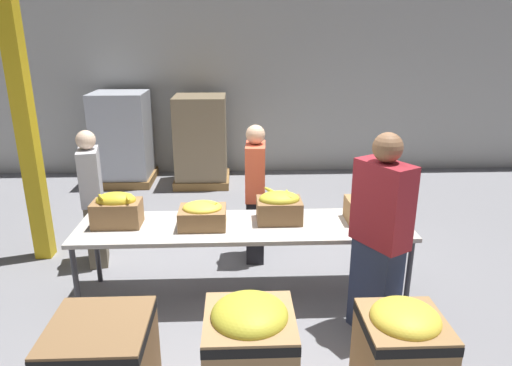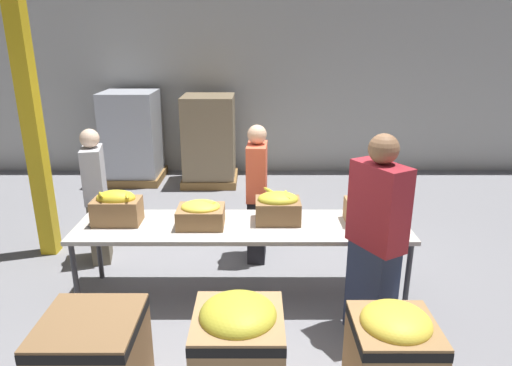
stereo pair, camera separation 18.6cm
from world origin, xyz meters
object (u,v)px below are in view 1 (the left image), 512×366
(volunteer_1, at_px, (379,239))
(pallet_stack_0, at_px, (201,141))
(banana_box_0, at_px, (117,209))
(volunteer_2, at_px, (93,200))
(banana_box_2, at_px, (279,206))
(pallet_stack_1, at_px, (123,139))
(support_pillar, at_px, (19,81))
(volunteer_0, at_px, (255,195))
(donation_bin_1, at_px, (250,350))
(banana_box_3, at_px, (371,207))
(donation_bin_2, at_px, (401,350))
(sorting_table, at_px, (244,229))
(donation_bin_0, at_px, (102,363))
(banana_box_1, at_px, (203,214))

(volunteer_1, distance_m, pallet_stack_0, 4.55)
(banana_box_0, distance_m, volunteer_2, 0.85)
(banana_box_2, bearing_deg, volunteer_1, -42.85)
(pallet_stack_1, bearing_deg, pallet_stack_0, -5.34)
(banana_box_2, relative_size, support_pillar, 0.11)
(volunteer_0, xyz_separation_m, donation_bin_1, (-0.13, -2.16, -0.34))
(banana_box_0, bearing_deg, banana_box_3, 0.39)
(banana_box_3, height_order, support_pillar, support_pillar)
(donation_bin_1, xyz_separation_m, donation_bin_2, (1.05, -0.00, -0.03))
(volunteer_1, height_order, pallet_stack_1, volunteer_1)
(sorting_table, bearing_deg, donation_bin_1, -89.49)
(banana_box_0, distance_m, banana_box_2, 1.52)
(banana_box_0, distance_m, pallet_stack_1, 3.76)
(volunteer_0, distance_m, donation_bin_2, 2.37)
(sorting_table, bearing_deg, pallet_stack_0, 100.41)
(sorting_table, height_order, pallet_stack_0, pallet_stack_0)
(volunteer_0, distance_m, volunteer_2, 1.76)
(volunteer_2, relative_size, pallet_stack_0, 1.01)
(donation_bin_0, bearing_deg, donation_bin_2, -0.00)
(banana_box_3, distance_m, donation_bin_1, 1.93)
(banana_box_0, bearing_deg, banana_box_1, -4.18)
(volunteer_1, bearing_deg, pallet_stack_1, 5.71)
(banana_box_1, height_order, banana_box_2, banana_box_2)
(sorting_table, relative_size, donation_bin_1, 3.85)
(sorting_table, height_order, volunteer_0, volunteer_0)
(sorting_table, relative_size, banana_box_2, 7.37)
(banana_box_0, xyz_separation_m, banana_box_2, (1.52, 0.04, -0.01))
(sorting_table, distance_m, donation_bin_1, 1.41)
(volunteer_0, xyz_separation_m, volunteer_1, (0.95, -1.39, 0.10))
(pallet_stack_0, relative_size, pallet_stack_1, 0.97)
(volunteer_1, xyz_separation_m, support_pillar, (-3.39, 1.55, 1.13))
(sorting_table, height_order, banana_box_0, banana_box_0)
(banana_box_1, relative_size, pallet_stack_1, 0.28)
(banana_box_2, xyz_separation_m, donation_bin_0, (-1.32, -1.47, -0.54))
(donation_bin_2, bearing_deg, banana_box_0, 147.59)
(donation_bin_0, relative_size, donation_bin_1, 0.82)
(banana_box_0, distance_m, support_pillar, 1.80)
(banana_box_0, distance_m, donation_bin_1, 1.92)
(donation_bin_0, xyz_separation_m, pallet_stack_1, (-1.01, 5.09, 0.40))
(banana_box_3, xyz_separation_m, pallet_stack_0, (-1.88, 3.53, -0.15))
(volunteer_2, distance_m, pallet_stack_1, 2.99)
(banana_box_2, bearing_deg, support_pillar, 162.17)
(banana_box_2, xyz_separation_m, pallet_stack_1, (-2.33, 3.62, -0.14))
(volunteer_2, distance_m, donation_bin_2, 3.44)
(sorting_table, height_order, banana_box_2, banana_box_2)
(banana_box_3, bearing_deg, donation_bin_1, -130.02)
(banana_box_1, xyz_separation_m, donation_bin_0, (-0.60, -1.36, -0.51))
(donation_bin_0, bearing_deg, volunteer_0, 62.53)
(banana_box_0, bearing_deg, banana_box_2, 1.69)
(banana_box_2, relative_size, pallet_stack_1, 0.27)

